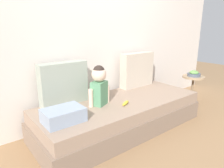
% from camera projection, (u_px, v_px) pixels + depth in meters
% --- Properties ---
extents(ground_plane, '(12.00, 12.00, 0.00)m').
position_uv_depth(ground_plane, '(121.00, 128.00, 2.80)').
color(ground_plane, '#93704C').
extents(back_wall, '(5.50, 0.10, 2.45)m').
position_uv_depth(back_wall, '(95.00, 34.00, 2.91)').
color(back_wall, silver).
rests_on(back_wall, ground).
extents(couch, '(2.30, 0.91, 0.40)m').
position_uv_depth(couch, '(121.00, 114.00, 2.75)').
color(couch, '#826C5B').
rests_on(couch, ground).
extents(throw_pillow_left, '(0.60, 0.16, 0.52)m').
position_uv_depth(throw_pillow_left, '(64.00, 83.00, 2.51)').
color(throw_pillow_left, '#99A393').
rests_on(throw_pillow_left, couch).
extents(throw_pillow_right, '(0.59, 0.16, 0.54)m').
position_uv_depth(throw_pillow_right, '(137.00, 70.00, 3.26)').
color(throw_pillow_right, '#C1B29E').
rests_on(throw_pillow_right, couch).
extents(toddler, '(0.30, 0.21, 0.49)m').
position_uv_depth(toddler, '(99.00, 84.00, 2.48)').
color(toddler, '#568E66').
rests_on(toddler, couch).
extents(banana, '(0.17, 0.11, 0.04)m').
position_uv_depth(banana, '(125.00, 103.00, 2.54)').
color(banana, yellow).
rests_on(banana, couch).
extents(folded_blanket, '(0.40, 0.28, 0.14)m').
position_uv_depth(folded_blanket, '(63.00, 115.00, 2.07)').
color(folded_blanket, '#8E9EB2').
rests_on(folded_blanket, couch).
extents(side_table, '(0.37, 0.37, 0.50)m').
position_uv_depth(side_table, '(193.00, 83.00, 3.58)').
color(side_table, tan).
rests_on(side_table, ground).
extents(fruit_bowl, '(0.22, 0.22, 0.10)m').
position_uv_depth(fruit_bowl, '(194.00, 74.00, 3.54)').
color(fruit_bowl, '#4C5666').
rests_on(fruit_bowl, side_table).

